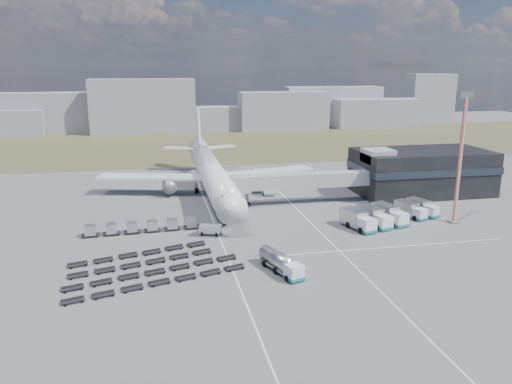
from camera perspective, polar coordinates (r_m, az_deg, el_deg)
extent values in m
plane|color=#565659|center=(84.94, -2.62, -5.63)|extent=(420.00, 420.00, 0.00)
cube|color=#49482C|center=(191.51, -7.82, 5.49)|extent=(420.00, 90.00, 0.01)
cube|color=silver|center=(89.35, -4.40, -4.64)|extent=(0.25, 110.00, 0.01)
cube|color=silver|center=(93.14, 6.68, -3.90)|extent=(0.25, 110.00, 0.01)
cube|color=silver|center=(85.15, 15.22, -6.09)|extent=(40.00, 0.25, 0.01)
cube|color=black|center=(121.61, 18.39, 2.21)|extent=(30.00, 16.00, 10.00)
cube|color=#262D38|center=(121.38, 18.44, 2.77)|extent=(30.40, 16.40, 1.60)
cube|color=#939399|center=(113.51, 13.79, 4.03)|extent=(6.00, 6.00, 3.00)
cube|color=#939399|center=(106.63, 5.25, 1.32)|extent=(29.80, 3.00, 3.00)
cube|color=#939399|center=(103.14, -1.82, 0.93)|extent=(4.00, 3.60, 3.40)
cylinder|color=slate|center=(104.49, -1.05, -0.33)|extent=(0.70, 0.70, 5.10)
cylinder|color=black|center=(105.04, -1.04, -1.43)|extent=(1.40, 0.90, 1.40)
cylinder|color=silver|center=(112.12, -5.06, 2.08)|extent=(5.60, 48.00, 5.60)
cone|color=silver|center=(86.60, -3.03, -1.56)|extent=(5.60, 5.00, 5.60)
cone|color=silver|center=(139.34, -6.41, 4.78)|extent=(5.60, 8.00, 5.60)
cube|color=black|center=(88.30, -3.23, -0.71)|extent=(2.20, 2.00, 0.80)
cube|color=silver|center=(116.60, -11.69, 1.70)|extent=(25.59, 11.38, 0.50)
cube|color=silver|center=(119.29, 0.89, 2.28)|extent=(25.59, 11.38, 0.50)
cylinder|color=slate|center=(115.05, -9.91, 0.75)|extent=(3.00, 5.00, 3.00)
cylinder|color=slate|center=(117.05, -0.58, 1.20)|extent=(3.00, 5.00, 3.00)
cube|color=silver|center=(140.88, -8.72, 4.98)|extent=(9.49, 5.63, 0.35)
cube|color=silver|center=(141.82, -4.27, 5.16)|extent=(9.49, 5.63, 0.35)
cube|color=silver|center=(141.49, -6.59, 7.26)|extent=(0.50, 9.06, 11.45)
cylinder|color=slate|center=(92.98, -3.50, -3.05)|extent=(0.50, 0.50, 2.50)
cylinder|color=slate|center=(116.61, -6.81, 0.47)|extent=(0.60, 0.60, 2.50)
cylinder|color=slate|center=(117.28, -3.69, 0.62)|extent=(0.60, 0.60, 2.50)
cylinder|color=black|center=(93.21, -3.50, -3.49)|extent=(0.50, 1.20, 1.20)
cube|color=gray|center=(237.78, -27.13, 7.06)|extent=(35.52, 12.00, 10.72)
cube|color=gray|center=(235.13, -21.11, 8.44)|extent=(54.68, 12.00, 17.50)
cube|color=gray|center=(224.36, -12.78, 9.54)|extent=(44.37, 12.00, 23.27)
cube|color=gray|center=(227.94, -4.76, 8.33)|extent=(35.32, 12.00, 10.81)
cube|color=gray|center=(229.76, 3.15, 9.21)|extent=(40.19, 12.00, 17.24)
cube|color=gray|center=(249.51, 8.73, 9.66)|extent=(47.27, 12.00, 18.84)
cube|color=gray|center=(248.11, 13.63, 8.76)|extent=(41.10, 12.00, 13.34)
cube|color=gray|center=(274.23, 19.15, 10.07)|extent=(22.85, 12.00, 24.68)
cube|color=silver|center=(69.72, 4.38, -9.10)|extent=(2.73, 2.73, 2.07)
cube|color=#157079|center=(70.05, 4.37, -9.71)|extent=(2.84, 2.84, 0.45)
cylinder|color=#B3B3B8|center=(72.95, 2.42, -7.63)|extent=(4.26, 7.10, 2.24)
cube|color=slate|center=(73.34, 2.42, -8.38)|extent=(4.17, 7.07, 0.31)
cylinder|color=black|center=(72.39, 2.99, -8.90)|extent=(2.53, 1.67, 0.99)
cube|color=silver|center=(88.34, -5.26, -4.33)|extent=(4.15, 3.20, 1.61)
cube|color=silver|center=(115.13, 1.23, 0.52)|extent=(2.45, 5.75, 2.65)
cube|color=#157079|center=(115.40, 1.23, 0.00)|extent=(2.55, 5.84, 0.43)
cube|color=silver|center=(90.56, 12.61, -3.73)|extent=(3.13, 3.06, 2.44)
cube|color=#157079|center=(90.85, 12.57, -4.30)|extent=(3.27, 3.19, 0.50)
cube|color=#B3B3B8|center=(93.26, 11.09, -2.84)|extent=(3.98, 5.65, 2.89)
cube|color=silver|center=(92.97, 14.39, -3.37)|extent=(3.13, 3.06, 2.44)
cube|color=#157079|center=(93.25, 14.35, -3.92)|extent=(3.27, 3.19, 0.50)
cube|color=#B3B3B8|center=(95.60, 12.86, -2.51)|extent=(3.98, 5.65, 2.89)
cube|color=silver|center=(95.46, 16.08, -3.02)|extent=(3.13, 3.06, 2.44)
cube|color=#157079|center=(95.74, 16.04, -3.56)|extent=(3.27, 3.19, 0.50)
cube|color=#B3B3B8|center=(98.03, 14.54, -2.19)|extent=(3.98, 5.65, 2.89)
cube|color=silver|center=(100.67, 18.21, -2.39)|extent=(2.82, 2.76, 2.14)
cube|color=#157079|center=(100.90, 18.17, -2.84)|extent=(2.95, 2.89, 0.44)
cube|color=#B3B3B8|center=(102.71, 16.80, -1.73)|extent=(3.69, 5.00, 2.53)
cube|color=silver|center=(103.13, 19.42, -2.10)|extent=(2.82, 2.76, 2.14)
cube|color=#157079|center=(103.35, 19.39, -2.54)|extent=(2.95, 2.89, 0.44)
cube|color=#B3B3B8|center=(105.12, 18.03, -1.46)|extent=(3.69, 5.00, 2.53)
cube|color=black|center=(91.47, -18.40, -4.68)|extent=(2.96, 1.92, 0.20)
cube|color=#B3B3B8|center=(91.18, -18.44, -4.13)|extent=(1.86, 1.86, 1.65)
cube|color=black|center=(91.28, -16.19, -4.55)|extent=(2.96, 1.92, 0.20)
cube|color=#B3B3B8|center=(90.99, -16.23, -4.00)|extent=(1.86, 1.86, 1.65)
cube|color=black|center=(91.22, -13.97, -4.42)|extent=(2.96, 1.92, 0.20)
cube|color=#B3B3B8|center=(90.93, -14.01, -3.86)|extent=(1.86, 1.86, 1.65)
cube|color=black|center=(91.30, -11.76, -4.27)|extent=(2.96, 1.92, 0.20)
cube|color=#B3B3B8|center=(91.01, -11.79, -3.71)|extent=(1.86, 1.86, 1.65)
cube|color=black|center=(91.52, -9.55, -4.12)|extent=(2.96, 1.92, 0.20)
cube|color=#B3B3B8|center=(91.23, -9.58, -3.56)|extent=(1.86, 1.86, 1.65)
cube|color=black|center=(91.87, -7.36, -3.96)|extent=(2.96, 1.92, 0.20)
cube|color=#B3B3B8|center=(91.58, -7.38, -3.41)|extent=(1.86, 1.86, 1.65)
cube|color=black|center=(70.10, -10.97, -10.06)|extent=(25.57, 8.81, 0.68)
cube|color=black|center=(73.58, -11.90, -8.90)|extent=(25.57, 8.81, 0.68)
cube|color=black|center=(77.10, -12.74, -7.85)|extent=(21.98, 7.75, 0.68)
cube|color=black|center=(80.66, -13.50, -6.88)|extent=(21.98, 7.75, 0.68)
cylinder|color=red|center=(99.20, 22.27, 3.27)|extent=(0.66, 0.66, 23.54)
cube|color=slate|center=(97.83, 22.94, 10.20)|extent=(2.33, 1.14, 1.13)
cube|color=#565659|center=(101.86, 21.66, -3.16)|extent=(1.88, 1.88, 0.28)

